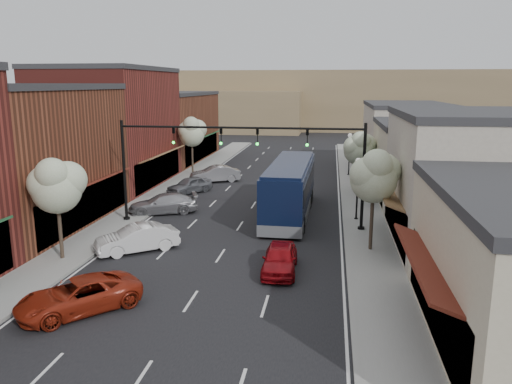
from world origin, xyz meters
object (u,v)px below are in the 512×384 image
at_px(tree_left_near, 56,184).
at_px(coach_bus, 290,188).
at_px(signal_mast_left, 157,156).
at_px(parked_car_d, 190,185).
at_px(parked_car_a, 79,296).
at_px(lamp_post_near, 358,179).
at_px(red_hatchback, 280,259).
at_px(tree_left_far, 192,131).
at_px(tree_right_far, 359,147).
at_px(parked_car_e, 215,174).
at_px(lamp_post_far, 350,147).
at_px(parked_car_b, 137,238).
at_px(tree_right_near, 375,175).
at_px(signal_mast_right, 326,160).
at_px(parked_car_c, 163,204).

bearing_deg(tree_left_near, coach_bus, 45.39).
bearing_deg(signal_mast_left, parked_car_d, 93.48).
xyz_separation_m(signal_mast_left, parked_car_a, (1.28, -13.66, -3.92)).
bearing_deg(lamp_post_near, red_hatchback, -112.33).
xyz_separation_m(tree_left_near, tree_left_far, (-0.00, 26.00, 0.38)).
relative_size(tree_right_far, tree_left_near, 0.95).
height_order(parked_car_a, parked_car_e, parked_car_e).
relative_size(lamp_post_far, parked_car_a, 0.87).
relative_size(tree_left_near, parked_car_b, 1.22).
distance_m(signal_mast_left, tree_right_near, 14.55).
xyz_separation_m(lamp_post_near, parked_car_a, (-12.14, -16.17, -2.30)).
xyz_separation_m(signal_mast_left, parked_car_d, (-0.58, 9.53, -3.90)).
relative_size(signal_mast_left, tree_left_near, 1.44).
bearing_deg(parked_car_b, red_hatchback, 39.64).
xyz_separation_m(signal_mast_right, tree_left_near, (-13.87, -8.05, -0.40)).
distance_m(tree_right_far, tree_left_near, 25.99).
xyz_separation_m(signal_mast_right, coach_bus, (-2.54, 3.43, -2.61)).
relative_size(tree_left_far, red_hatchback, 1.46).
bearing_deg(red_hatchback, signal_mast_left, 137.54).
relative_size(signal_mast_right, parked_car_b, 1.77).
distance_m(parked_car_d, parked_car_e, 5.40).
bearing_deg(parked_car_a, tree_left_far, 140.70).
bearing_deg(lamp_post_near, lamp_post_far, 90.00).
xyz_separation_m(tree_right_far, lamp_post_near, (-0.55, -9.44, -0.99)).
height_order(parked_car_d, parked_car_e, parked_car_e).
bearing_deg(red_hatchback, parked_car_d, 117.58).
bearing_deg(parked_car_b, lamp_post_far, 116.93).
xyz_separation_m(signal_mast_left, lamp_post_near, (13.42, 2.50, -1.62)).
xyz_separation_m(lamp_post_near, coach_bus, (-4.72, 0.93, -0.99)).
bearing_deg(parked_car_e, signal_mast_right, 9.86).
bearing_deg(parked_car_c, parked_car_b, -12.76).
xyz_separation_m(tree_left_far, parked_car_a, (3.91, -31.61, -3.90)).
xyz_separation_m(parked_car_c, parked_car_d, (0.00, 7.04, -0.01)).
height_order(tree_left_near, red_hatchback, tree_left_near).
bearing_deg(parked_car_e, parked_car_d, -37.27).
relative_size(lamp_post_near, red_hatchback, 1.06).
relative_size(parked_car_a, parked_car_e, 1.06).
bearing_deg(parked_car_a, lamp_post_far, 113.82).
height_order(parked_car_b, parked_car_e, parked_car_e).
distance_m(lamp_post_near, parked_car_b, 15.38).
xyz_separation_m(signal_mast_right, parked_car_b, (-10.47, -5.95, -3.86)).
relative_size(lamp_post_far, parked_car_e, 0.93).
distance_m(signal_mast_right, parked_car_d, 15.68).
height_order(coach_bus, parked_car_b, coach_bus).
distance_m(lamp_post_near, parked_car_a, 20.35).
xyz_separation_m(lamp_post_far, red_hatchback, (-4.28, -27.93, -2.29)).
bearing_deg(parked_car_c, parked_car_a, -15.28).
relative_size(parked_car_b, parked_car_d, 1.10).
bearing_deg(tree_left_near, parked_car_a, -55.10).
distance_m(tree_left_far, lamp_post_far, 16.26).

